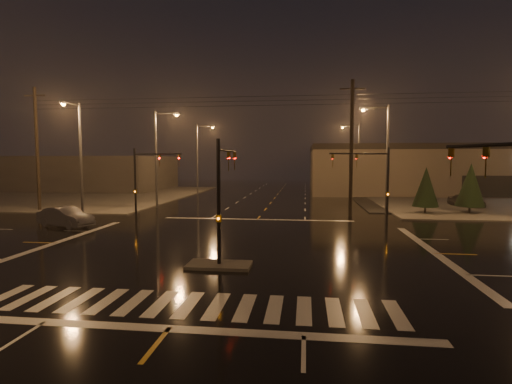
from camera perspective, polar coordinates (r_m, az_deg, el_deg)
ground at (r=23.03m, az=-3.13°, el=-7.99°), size 140.00×140.00×0.00m
sidewalk_nw at (r=62.43m, az=-25.95°, el=-0.40°), size 36.00×36.00×0.12m
median_island at (r=19.21m, az=-5.28°, el=-10.35°), size 3.00×1.60×0.15m
crosswalk at (r=14.61m, az=-9.63°, el=-15.57°), size 15.00×2.60×0.01m
stop_bar_near at (r=12.84m, az=-12.33°, el=-18.54°), size 16.00×0.50×0.01m
stop_bar_far at (r=33.73m, az=0.19°, el=-3.93°), size 16.00×0.50×0.01m
retail_building at (r=74.84m, az=31.60°, el=3.04°), size 60.20×28.30×7.20m
commercial_block at (r=75.08m, az=-24.25°, el=2.53°), size 30.00×18.00×5.60m
signal_mast_median at (r=19.50m, az=-4.78°, el=0.85°), size 0.25×4.59×6.00m
signal_mast_ne at (r=32.74m, az=16.75°, el=2.27°), size 4.84×1.86×6.00m
signal_mast_nw at (r=34.99m, az=-15.64°, el=2.43°), size 4.84×1.86×6.00m
streetlight_1 at (r=42.90m, az=-13.72°, el=5.54°), size 2.77×0.32×10.00m
streetlight_2 at (r=58.14m, az=-8.10°, el=5.35°), size 2.77×0.32×10.00m
streetlight_3 at (r=38.80m, az=17.83°, el=5.55°), size 2.77×0.32×10.00m
streetlight_4 at (r=58.56m, az=14.18°, el=5.25°), size 2.77×0.32×10.00m
streetlight_5 at (r=38.85m, az=-24.02°, el=5.37°), size 0.32×2.77×10.00m
utility_pole_0 at (r=44.52m, az=-28.81°, el=5.48°), size 2.20×0.32×12.00m
utility_pole_1 at (r=36.35m, az=13.47°, el=6.24°), size 2.20×0.32×12.00m
conifer_0 at (r=40.06m, az=23.10°, el=0.68°), size 2.34×2.34×4.36m
conifer_1 at (r=42.09m, az=28.32°, el=0.91°), size 2.57×2.57×4.71m
car_parked at (r=47.57m, az=27.81°, el=-1.11°), size 3.07×4.50×1.42m
car_crossing at (r=33.11m, az=-25.55°, el=-3.23°), size 4.88×3.09×1.52m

